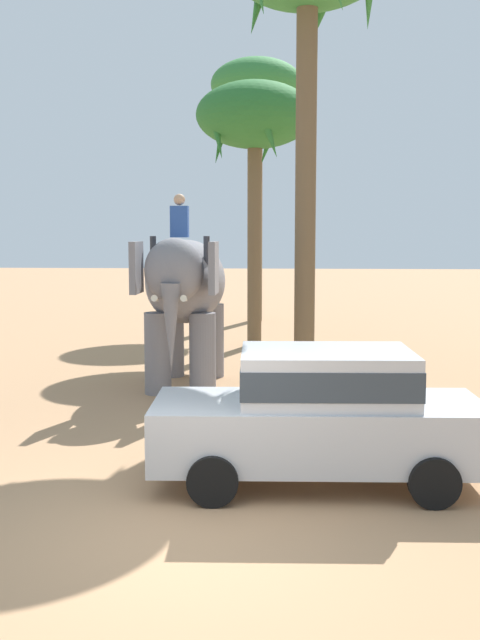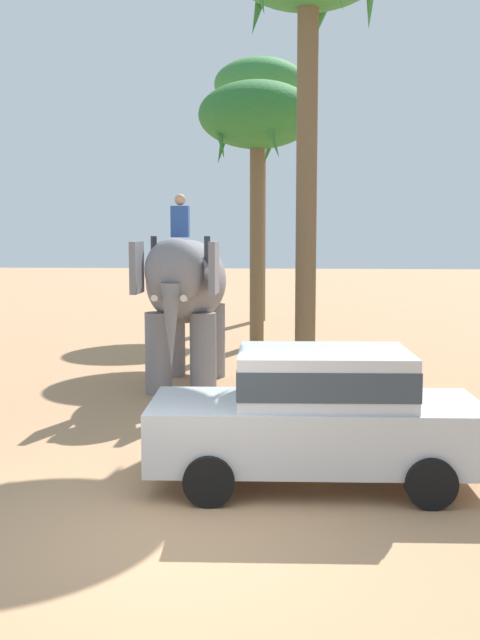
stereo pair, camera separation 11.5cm
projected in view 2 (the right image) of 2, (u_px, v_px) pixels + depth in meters
The scene contains 5 objects.
ground_plane at pixel (174, 539), 7.95m from camera, with size 120.00×120.00×0.00m, color tan.
car_sedan_foreground at pixel (318, 411), 9.61m from camera, with size 4.17×2.02×1.70m.
elephant_with_mahout at pixel (185, 290), 15.57m from camera, with size 1.62×3.86×3.88m.
palm_tree_behind_elephant at pixel (257, 122), 20.90m from camera, with size 3.20×3.20×7.21m.
palm_tree_near_hut at pixel (260, 94), 26.80m from camera, with size 3.20×3.20×9.16m.
Camera 2 is at (1.26, -7.57, 3.15)m, focal length 43.31 mm.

